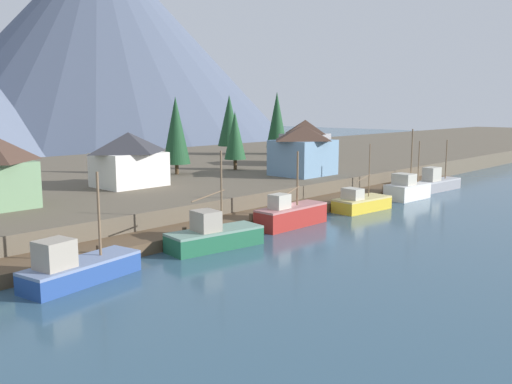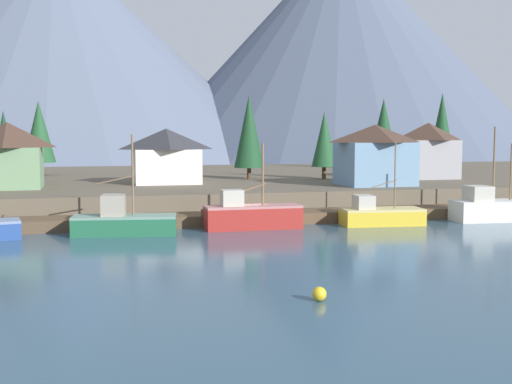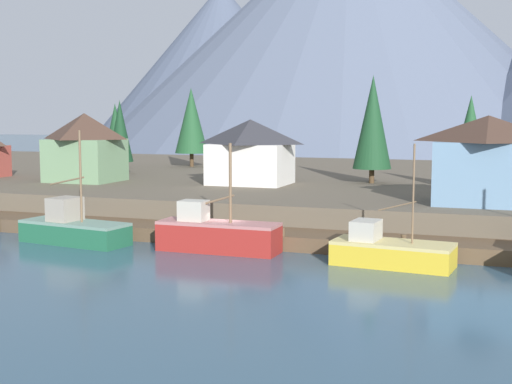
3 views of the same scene
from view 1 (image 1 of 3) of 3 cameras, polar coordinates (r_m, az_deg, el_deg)
ground_plane at (r=69.16m, az=-10.12°, el=-1.28°), size 400.00×400.00×1.00m
dock at (r=55.78m, az=0.99°, el=-2.54°), size 80.00×4.00×1.60m
shoreline_bank at (r=78.75m, az=-15.39°, el=1.07°), size 400.00×56.00×2.50m
mountain_east_peak at (r=189.41m, az=-15.69°, el=14.89°), size 120.19×120.19×64.56m
fishing_boat_blue at (r=38.39m, az=-18.00°, el=-7.47°), size 8.52×4.01×7.21m
fishing_boat_green at (r=45.36m, az=-4.41°, el=-4.54°), size 8.44×3.91×7.99m
fishing_boat_red at (r=53.42m, az=3.59°, el=-2.36°), size 8.20×2.50×7.23m
fishing_boat_yellow at (r=62.39m, az=10.80°, el=-1.10°), size 7.38×3.58×7.40m
fishing_boat_white at (r=71.38m, az=15.33°, el=0.27°), size 6.26×3.45×8.71m
fishing_boat_grey at (r=79.78m, az=18.23°, el=0.92°), size 8.34×2.86×6.92m
house_grey at (r=86.55m, az=5.09°, el=5.21°), size 6.57×5.70×6.91m
house_white at (r=64.17m, az=-13.00°, el=3.38°), size 7.53×6.02×6.13m
house_blue at (r=72.96m, az=4.88°, el=4.37°), size 7.68×6.58×6.53m
conifer_near_left at (r=103.33m, az=-2.77°, el=7.40°), size 4.32×4.32×11.08m
conifer_near_right at (r=104.26m, az=2.17°, el=7.47°), size 3.96×3.96×11.63m
conifer_mid_left at (r=78.79m, az=-2.18°, el=5.86°), size 3.10×3.10×8.29m
conifer_mid_right at (r=74.17m, az=-8.28°, el=6.33°), size 3.69×3.69×10.32m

